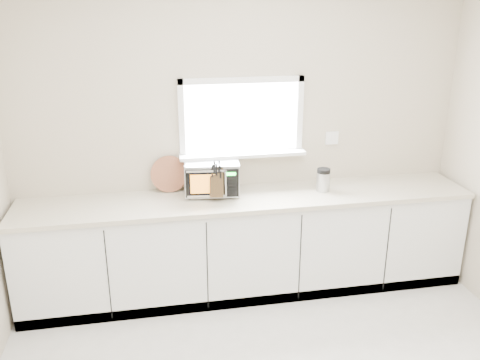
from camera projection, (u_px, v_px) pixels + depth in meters
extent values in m
cube|color=#B9AB93|center=(241.00, 139.00, 4.52)|extent=(4.00, 0.02, 2.70)
cube|color=white|center=(241.00, 117.00, 4.44)|extent=(1.00, 0.02, 0.60)
cube|color=white|center=(243.00, 154.00, 4.49)|extent=(1.12, 0.16, 0.03)
cube|color=white|center=(242.00, 80.00, 4.32)|extent=(1.10, 0.04, 0.05)
cube|color=white|center=(242.00, 153.00, 4.54)|extent=(1.10, 0.04, 0.05)
cube|color=white|center=(182.00, 120.00, 4.33)|extent=(0.05, 0.04, 0.70)
cube|color=white|center=(300.00, 115.00, 4.52)|extent=(0.05, 0.04, 0.70)
cube|color=white|center=(332.00, 138.00, 4.67)|extent=(0.12, 0.01, 0.12)
cube|color=silver|center=(247.00, 246.00, 4.55)|extent=(3.92, 0.60, 0.88)
cube|color=beige|center=(248.00, 198.00, 4.38)|extent=(3.92, 0.64, 0.04)
cylinder|color=black|center=(190.00, 198.00, 4.31)|extent=(0.02, 0.02, 0.01)
cylinder|color=black|center=(190.00, 187.00, 4.57)|extent=(0.02, 0.02, 0.01)
cylinder|color=black|center=(235.00, 197.00, 4.34)|extent=(0.02, 0.02, 0.01)
cylinder|color=black|center=(233.00, 186.00, 4.60)|extent=(0.02, 0.02, 0.01)
cube|color=#AFB2B7|center=(212.00, 176.00, 4.41)|extent=(0.50, 0.40, 0.28)
cube|color=black|center=(212.00, 183.00, 4.24)|extent=(0.44, 0.06, 0.24)
cube|color=orange|center=(207.00, 184.00, 4.23)|extent=(0.27, 0.03, 0.17)
cylinder|color=silver|center=(226.00, 184.00, 4.22)|extent=(0.02, 0.02, 0.22)
cube|color=black|center=(231.00, 183.00, 4.25)|extent=(0.11, 0.02, 0.24)
cube|color=#19FF33|center=(231.00, 174.00, 4.21)|extent=(0.08, 0.01, 0.03)
cube|color=silver|center=(211.00, 161.00, 4.36)|extent=(0.50, 0.40, 0.01)
cube|color=#4B361B|center=(217.00, 182.00, 4.30)|extent=(0.15, 0.26, 0.29)
cube|color=black|center=(212.00, 171.00, 4.21)|extent=(0.02, 0.05, 0.10)
cube|color=black|center=(216.00, 170.00, 4.20)|extent=(0.02, 0.05, 0.10)
cube|color=black|center=(221.00, 172.00, 4.21)|extent=(0.02, 0.05, 0.10)
cube|color=black|center=(214.00, 167.00, 4.20)|extent=(0.02, 0.05, 0.10)
cube|color=black|center=(219.00, 167.00, 4.20)|extent=(0.02, 0.05, 0.10)
cylinder|color=#A25D3F|center=(169.00, 174.00, 4.44)|extent=(0.32, 0.08, 0.32)
cylinder|color=#AFB2B7|center=(323.00, 182.00, 4.48)|extent=(0.15, 0.15, 0.17)
cylinder|color=black|center=(324.00, 170.00, 4.45)|extent=(0.15, 0.15, 0.04)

